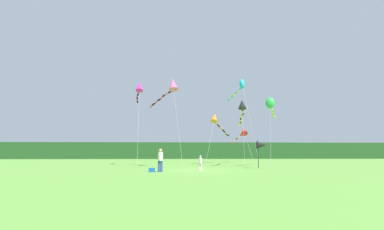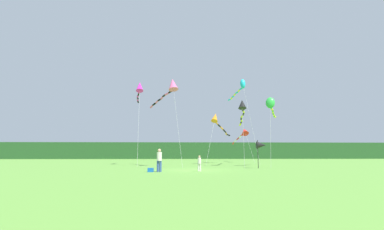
{
  "view_description": "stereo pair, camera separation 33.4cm",
  "coord_description": "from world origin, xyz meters",
  "px_view_note": "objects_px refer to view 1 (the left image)",
  "views": [
    {
      "loc": [
        -1.65,
        -25.07,
        1.48
      ],
      "look_at": [
        0.0,
        6.0,
        5.52
      ],
      "focal_mm": 27.17,
      "sensor_mm": 36.0,
      "label": 1
    },
    {
      "loc": [
        -1.32,
        -25.09,
        1.48
      ],
      "look_at": [
        0.0,
        6.0,
        5.52
      ],
      "focal_mm": 27.17,
      "sensor_mm": 36.0,
      "label": 2
    }
  ],
  "objects_px": {
    "kite_green": "(270,105)",
    "person_child": "(200,162)",
    "kite_orange": "(216,120)",
    "person_adult": "(160,159)",
    "kite_magenta": "(139,88)",
    "kite_cyan": "(241,86)",
    "kite_rainbow": "(171,86)",
    "kite_black": "(242,108)",
    "kite_red": "(242,133)",
    "cooler_box": "(152,170)",
    "banner_flag_pole": "(261,145)"
  },
  "relations": [
    {
      "from": "kite_black",
      "to": "banner_flag_pole",
      "type": "bearing_deg",
      "value": -80.6
    },
    {
      "from": "kite_black",
      "to": "kite_orange",
      "type": "relative_size",
      "value": 0.88
    },
    {
      "from": "kite_orange",
      "to": "kite_cyan",
      "type": "xyz_separation_m",
      "value": [
        3.73,
        1.85,
        5.08
      ]
    },
    {
      "from": "kite_red",
      "to": "kite_green",
      "type": "bearing_deg",
      "value": -89.64
    },
    {
      "from": "kite_red",
      "to": "kite_green",
      "type": "xyz_separation_m",
      "value": [
        0.08,
        -13.32,
        2.12
      ]
    },
    {
      "from": "kite_magenta",
      "to": "kite_cyan",
      "type": "bearing_deg",
      "value": 20.39
    },
    {
      "from": "cooler_box",
      "to": "kite_black",
      "type": "bearing_deg",
      "value": 44.96
    },
    {
      "from": "person_adult",
      "to": "person_child",
      "type": "relative_size",
      "value": 1.42
    },
    {
      "from": "kite_cyan",
      "to": "cooler_box",
      "type": "bearing_deg",
      "value": -122.87
    },
    {
      "from": "cooler_box",
      "to": "kite_green",
      "type": "relative_size",
      "value": 0.06
    },
    {
      "from": "kite_red",
      "to": "cooler_box",
      "type": "bearing_deg",
      "value": -119.55
    },
    {
      "from": "kite_red",
      "to": "kite_green",
      "type": "distance_m",
      "value": 13.49
    },
    {
      "from": "kite_orange",
      "to": "person_adult",
      "type": "bearing_deg",
      "value": -113.52
    },
    {
      "from": "kite_orange",
      "to": "kite_cyan",
      "type": "height_order",
      "value": "kite_cyan"
    },
    {
      "from": "cooler_box",
      "to": "kite_orange",
      "type": "bearing_deg",
      "value": 64.55
    },
    {
      "from": "kite_black",
      "to": "kite_red",
      "type": "relative_size",
      "value": 0.8
    },
    {
      "from": "kite_magenta",
      "to": "kite_green",
      "type": "bearing_deg",
      "value": -15.45
    },
    {
      "from": "kite_red",
      "to": "kite_orange",
      "type": "distance_m",
      "value": 7.87
    },
    {
      "from": "person_adult",
      "to": "kite_rainbow",
      "type": "distance_m",
      "value": 11.08
    },
    {
      "from": "banner_flag_pole",
      "to": "kite_green",
      "type": "bearing_deg",
      "value": 56.26
    },
    {
      "from": "person_child",
      "to": "kite_cyan",
      "type": "bearing_deg",
      "value": 66.47
    },
    {
      "from": "person_child",
      "to": "cooler_box",
      "type": "xyz_separation_m",
      "value": [
        -3.79,
        -0.61,
        -0.54
      ]
    },
    {
      "from": "person_adult",
      "to": "cooler_box",
      "type": "bearing_deg",
      "value": -173.31
    },
    {
      "from": "kite_black",
      "to": "kite_magenta",
      "type": "height_order",
      "value": "kite_magenta"
    },
    {
      "from": "kite_red",
      "to": "kite_green",
      "type": "height_order",
      "value": "kite_green"
    },
    {
      "from": "person_adult",
      "to": "kite_green",
      "type": "relative_size",
      "value": 0.24
    },
    {
      "from": "kite_cyan",
      "to": "kite_black",
      "type": "bearing_deg",
      "value": -101.99
    },
    {
      "from": "cooler_box",
      "to": "kite_orange",
      "type": "relative_size",
      "value": 0.05
    },
    {
      "from": "kite_rainbow",
      "to": "person_adult",
      "type": "bearing_deg",
      "value": -94.38
    },
    {
      "from": "kite_rainbow",
      "to": "kite_magenta",
      "type": "distance_m",
      "value": 5.37
    },
    {
      "from": "kite_black",
      "to": "kite_cyan",
      "type": "xyz_separation_m",
      "value": [
        1.6,
        7.54,
        4.24
      ]
    },
    {
      "from": "kite_magenta",
      "to": "kite_orange",
      "type": "distance_m",
      "value": 10.84
    },
    {
      "from": "banner_flag_pole",
      "to": "kite_rainbow",
      "type": "height_order",
      "value": "kite_rainbow"
    },
    {
      "from": "kite_green",
      "to": "person_child",
      "type": "bearing_deg",
      "value": -139.22
    },
    {
      "from": "person_child",
      "to": "kite_magenta",
      "type": "height_order",
      "value": "kite_magenta"
    },
    {
      "from": "person_child",
      "to": "cooler_box",
      "type": "distance_m",
      "value": 3.88
    },
    {
      "from": "kite_black",
      "to": "person_child",
      "type": "bearing_deg",
      "value": -122.26
    },
    {
      "from": "kite_black",
      "to": "kite_cyan",
      "type": "bearing_deg",
      "value": 78.01
    },
    {
      "from": "banner_flag_pole",
      "to": "kite_cyan",
      "type": "height_order",
      "value": "kite_cyan"
    },
    {
      "from": "kite_black",
      "to": "kite_orange",
      "type": "height_order",
      "value": "kite_black"
    },
    {
      "from": "kite_green",
      "to": "kite_black",
      "type": "bearing_deg",
      "value": 151.3
    },
    {
      "from": "kite_magenta",
      "to": "kite_cyan",
      "type": "xyz_separation_m",
      "value": [
        13.48,
        5.01,
        1.54
      ]
    },
    {
      "from": "kite_black",
      "to": "kite_green",
      "type": "relative_size",
      "value": 1.1
    },
    {
      "from": "kite_rainbow",
      "to": "kite_black",
      "type": "bearing_deg",
      "value": 7.83
    },
    {
      "from": "person_child",
      "to": "kite_cyan",
      "type": "xyz_separation_m",
      "value": [
        7.03,
        16.13,
        10.05
      ]
    },
    {
      "from": "cooler_box",
      "to": "kite_cyan",
      "type": "xyz_separation_m",
      "value": [
        10.82,
        16.75,
        10.59
      ]
    },
    {
      "from": "banner_flag_pole",
      "to": "kite_red",
      "type": "height_order",
      "value": "kite_red"
    },
    {
      "from": "person_adult",
      "to": "kite_black",
      "type": "distance_m",
      "value": 13.69
    },
    {
      "from": "kite_rainbow",
      "to": "kite_green",
      "type": "height_order",
      "value": "kite_rainbow"
    },
    {
      "from": "kite_magenta",
      "to": "kite_orange",
      "type": "relative_size",
      "value": 1.08
    }
  ]
}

